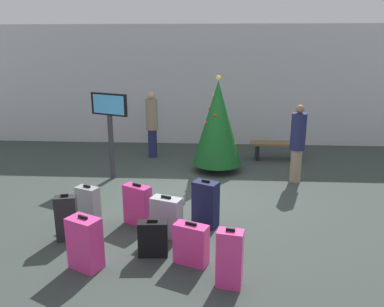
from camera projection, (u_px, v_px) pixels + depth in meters
ground_plane at (197, 197)px, 7.79m from camera, size 16.00×16.00×0.00m
back_wall at (204, 86)px, 11.64m from camera, size 16.00×0.20×3.59m
holiday_tree at (218, 123)px, 9.11m from camera, size 1.19×1.19×2.32m
flight_info_kiosk at (110, 119)px, 8.54m from camera, size 0.89×0.46×1.97m
waiting_bench at (276, 147)px, 10.26m from camera, size 1.34×0.44×0.48m
traveller_0 at (152, 123)px, 10.35m from camera, size 0.46×0.46×1.79m
traveller_1 at (298, 142)px, 8.43m from camera, size 0.44×0.44×1.75m
suitcase_0 at (138, 205)px, 6.54m from camera, size 0.53×0.42×0.74m
suitcase_1 at (85, 243)px, 5.23m from camera, size 0.52×0.44×0.78m
suitcase_2 at (153, 239)px, 5.57m from camera, size 0.44×0.22×0.58m
suitcase_3 at (67, 218)px, 6.00m from camera, size 0.36×0.25×0.77m
suitcase_4 at (191, 244)px, 5.36m from camera, size 0.52×0.38×0.63m
suitcase_5 at (206, 204)px, 6.46m from camera, size 0.48×0.41×0.83m
suitcase_6 at (88, 204)px, 6.67m from camera, size 0.44×0.34×0.67m
suitcase_7 at (166, 217)px, 6.14m from camera, size 0.54×0.39×0.69m
suitcase_8 at (230, 259)px, 4.83m from camera, size 0.36×0.26×0.81m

